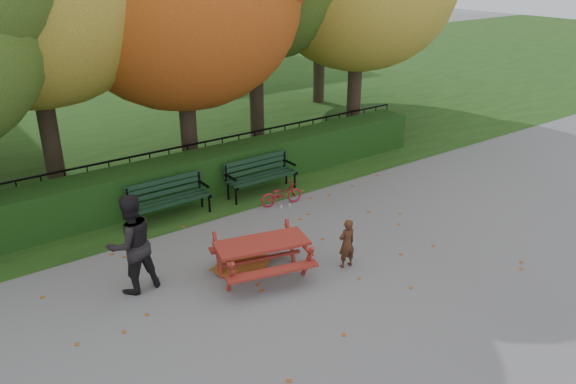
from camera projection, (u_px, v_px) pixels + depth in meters
ground at (320, 270)px, 10.42m from camera, size 90.00×90.00×0.00m
grass_strip at (83, 111)px, 20.84m from camera, size 90.00×90.00×0.00m
hedge at (204, 174)px, 13.57m from camera, size 13.00×0.90×1.00m
iron_fence at (189, 163)px, 14.15m from camera, size 14.00×0.04×1.02m
bench_left at (168, 196)px, 12.27m from camera, size 1.80×0.57×0.88m
bench_right at (260, 173)px, 13.57m from camera, size 1.80×0.57×0.88m
picnic_table at (262, 250)px, 10.00m from camera, size 1.92×1.69×0.80m
leaf_pile at (242, 264)px, 10.52m from camera, size 1.16×0.82×0.08m
leaf_scatter at (310, 263)px, 10.64m from camera, size 9.00×5.70×0.01m
child at (347, 243)px, 10.35m from camera, size 0.37×0.26×0.96m
adult at (131, 244)px, 9.47m from camera, size 0.93×0.76×1.79m
bicycle at (281, 194)px, 13.01m from camera, size 1.06×0.53×0.53m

